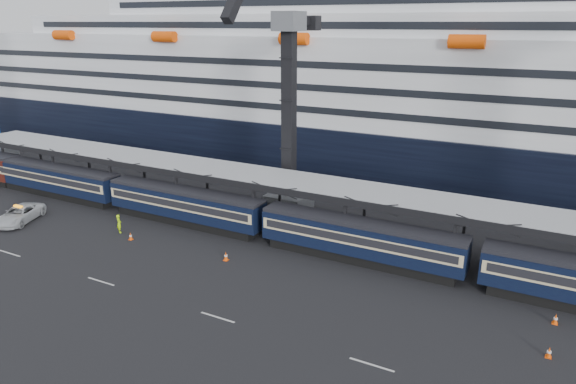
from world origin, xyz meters
name	(u,v)px	position (x,y,z in m)	size (l,w,h in m)	color
ground	(418,341)	(0.00, 0.00, 0.00)	(260.00, 260.00, 0.00)	black
train	(396,246)	(-4.65, 10.00, 2.20)	(133.05, 3.00, 4.05)	black
canopy	(462,208)	(0.00, 14.00, 5.25)	(130.00, 6.25, 5.53)	#9B9DA3
cruise_ship	(501,87)	(-1.08, 45.99, 12.34)	(214.09, 28.84, 34.00)	black
crane_dark_near	(287,108)	(-20.00, 18.59, 11.93)	(4.50, 17.75, 35.08)	#4C4F54
pickup_truck	(19,214)	(-44.41, 1.83, 0.87)	(2.89, 6.26, 1.74)	#B9BCC1
worker	(119,224)	(-32.49, 4.69, 0.99)	(0.72, 0.47, 1.97)	#BCFF0D
traffic_cone_b	(131,236)	(-30.11, 3.80, 0.39)	(0.40, 0.40, 0.79)	#FF4F08
traffic_cone_c	(226,256)	(-18.91, 4.33, 0.43)	(0.44, 0.44, 0.87)	#FF4F08
traffic_cone_d	(556,319)	(8.30, 6.73, 0.40)	(0.41, 0.41, 0.81)	#FF4F08
traffic_cone_e	(549,352)	(8.02, 2.13, 0.39)	(0.39, 0.39, 0.78)	#FF4F08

